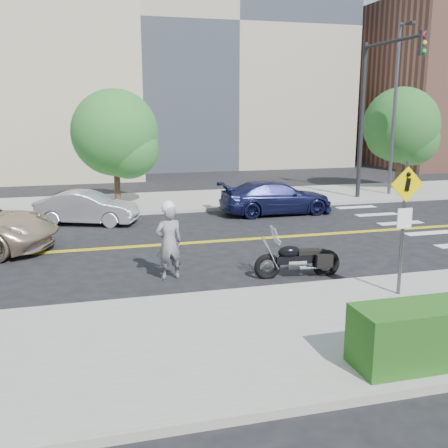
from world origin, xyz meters
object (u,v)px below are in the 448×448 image
Objects in this scene: pedestrian_sign at (404,215)px; motorcycle at (298,252)px; parked_car_silver at (87,208)px; parked_car_blue at (276,197)px; motorcyclist at (169,240)px.

pedestrian_sign reaches higher than motorcycle.
parked_car_silver is at bearing 123.40° from pedestrian_sign.
parked_car_silver is (-6.69, 10.15, -1.34)m from pedestrian_sign.
pedestrian_sign is 2.97m from motorcycle.
motorcycle is 0.59× the size of parked_car_silver.
parked_car_blue is at bearing 85.11° from pedestrian_sign.
parked_car_silver is 7.57m from parked_car_blue.
pedestrian_sign reaches higher than parked_car_silver.
motorcyclist is 9.23m from parked_car_blue.
motorcycle is 8.34m from parked_car_blue.
parked_car_silver is at bearing 89.58° from parked_car_blue.
parked_car_silver is at bearing 127.22° from motorcycle.
motorcyclist reaches higher than parked_car_blue.
motorcyclist is 0.43× the size of parked_car_blue.
motorcycle is 0.47× the size of parked_car_blue.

